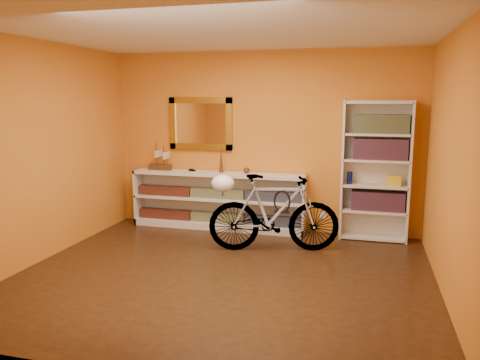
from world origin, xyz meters
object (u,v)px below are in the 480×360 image
(bookcase, at_px, (375,171))
(bicycle, at_px, (274,213))
(console_unit, at_px, (218,200))
(helmet, at_px, (223,183))

(bookcase, distance_m, bicycle, 1.56)
(bookcase, relative_size, bicycle, 1.13)
(console_unit, bearing_deg, helmet, -68.96)
(bookcase, height_order, helmet, bookcase)
(bookcase, bearing_deg, helmet, -151.31)
(bicycle, relative_size, helmet, 5.78)
(console_unit, xyz_separation_m, helmet, (0.38, -0.99, 0.45))
(console_unit, relative_size, bicycle, 1.54)
(bicycle, bearing_deg, helmet, 90.00)
(bicycle, height_order, helmet, bicycle)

